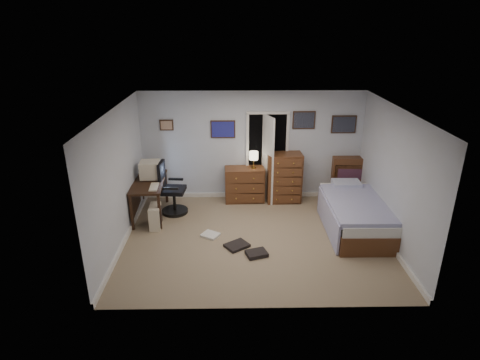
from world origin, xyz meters
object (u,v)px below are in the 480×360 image
Objects in this scene: tall_dresser at (284,178)px; office_chair at (171,194)px; computer_desk at (145,189)px; low_dresser at (245,184)px; bed at (354,214)px.

office_chair is at bearing -170.62° from tall_dresser.
low_dresser reaches higher than computer_desk.
office_chair is at bearing 10.13° from computer_desk.
low_dresser is (1.60, 0.61, -0.05)m from office_chair.
computer_desk is 2.26m from low_dresser.
low_dresser is at bearing 15.94° from computer_desk.
office_chair reaches higher than bed.
low_dresser is at bearing 147.31° from bed.
computer_desk is at bearing -170.62° from tall_dresser.
low_dresser is 0.42× the size of bed.
bed is at bearing -35.78° from low_dresser.
computer_desk is 1.56× the size of low_dresser.
bed is (1.26, -1.38, -0.24)m from tall_dresser.
tall_dresser is (0.89, -0.02, 0.17)m from low_dresser.
low_dresser is 0.91m from tall_dresser.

